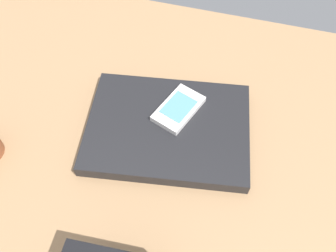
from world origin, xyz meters
The scene contains 3 objects.
desk_surface centered at (0.00, 0.00, 1.50)cm, with size 120.00×80.00×3.00cm, color #9E7751.
laptop_closed centered at (6.26, 2.64, 4.28)cm, with size 30.19×22.43×2.56cm, color black.
cell_phone_on_laptop centered at (7.31, 6.27, 6.18)cm, with size 9.08×11.50×1.29cm.
Camera 1 is at (16.65, -34.50, 61.41)cm, focal length 39.01 mm.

